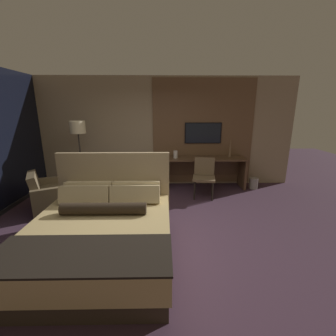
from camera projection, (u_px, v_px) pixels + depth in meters
The scene contains 11 objects.
ground_plane at pixel (152, 233), 3.74m from camera, with size 16.00×16.00×0.00m, color #3D2838.
wall_back_tv_panel at pixel (163, 132), 5.88m from camera, with size 7.20×0.09×2.80m.
bed at pixel (103, 232), 3.14m from camera, with size 1.91×2.09×1.29m.
desk at pixel (203, 167), 5.82m from camera, with size 2.11×0.58×0.79m.
tv at pixel (203, 133), 5.83m from camera, with size 0.95×0.04×0.54m.
desk_chair at pixel (204, 174), 5.22m from camera, with size 0.58×0.58×0.91m.
armchair_by_window at pixel (54, 196), 4.60m from camera, with size 1.15×1.17×0.80m.
floor_lamp at pixel (78, 133), 5.10m from camera, with size 0.34×0.34×1.74m.
vase_tall at pixel (230, 148), 5.79m from camera, with size 0.07×0.07×0.48m.
vase_short at pixel (175, 154), 5.66m from camera, with size 0.10×0.10×0.19m.
waste_bin at pixel (254, 183), 5.80m from camera, with size 0.22×0.22×0.28m.
Camera 1 is at (0.21, -3.33, 2.02)m, focal length 24.00 mm.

